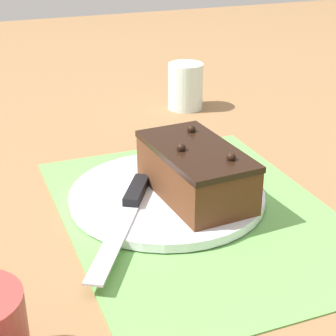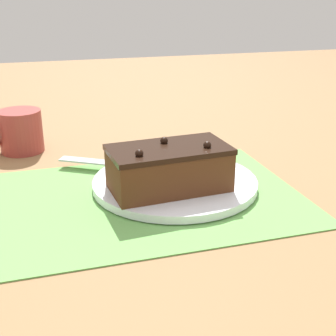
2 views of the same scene
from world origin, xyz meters
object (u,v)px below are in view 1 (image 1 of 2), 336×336
(cake_plate, at_px, (167,195))
(drinking_glass, at_px, (185,86))
(chocolate_cake, at_px, (195,171))
(serving_knife, at_px, (129,207))

(cake_plate, height_order, drinking_glass, drinking_glass)
(cake_plate, relative_size, drinking_glass, 2.94)
(cake_plate, height_order, chocolate_cake, chocolate_cake)
(serving_knife, bearing_deg, cake_plate, -122.70)
(cake_plate, distance_m, drinking_glass, 0.40)
(serving_knife, bearing_deg, drinking_glass, -90.67)
(serving_knife, bearing_deg, chocolate_cake, -142.06)
(cake_plate, distance_m, chocolate_cake, 0.06)
(chocolate_cake, bearing_deg, cake_plate, -121.27)
(chocolate_cake, bearing_deg, serving_knife, -83.45)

